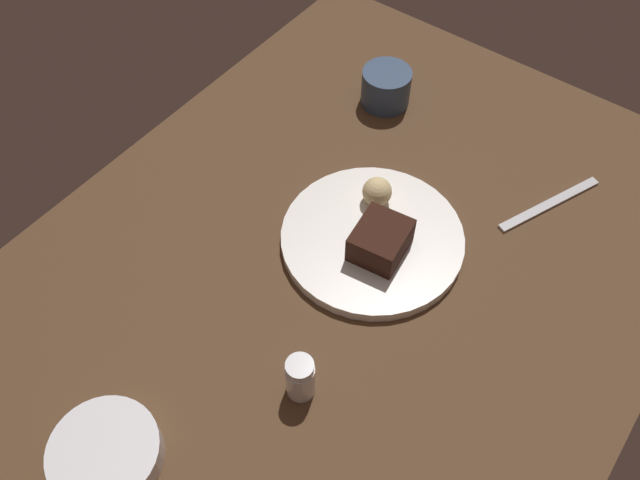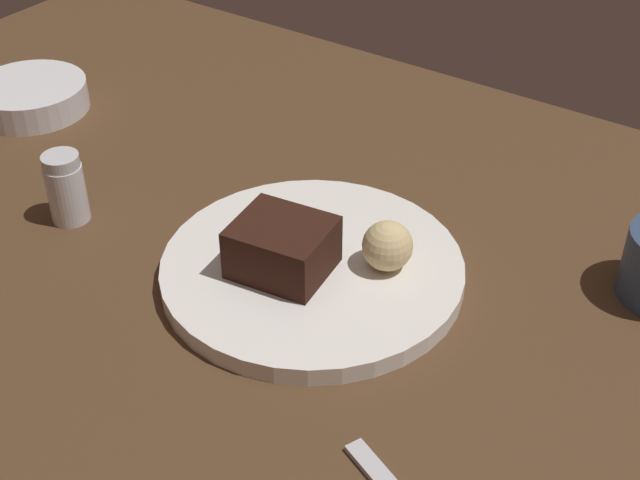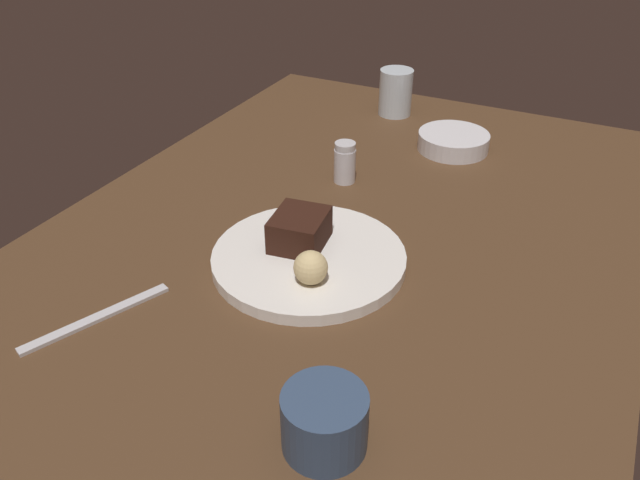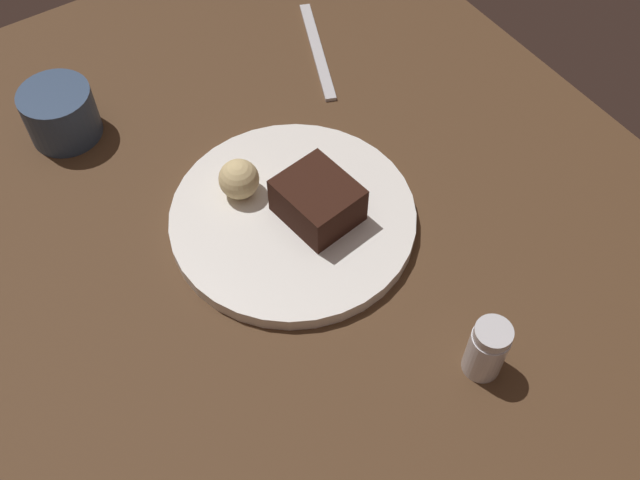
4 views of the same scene
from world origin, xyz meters
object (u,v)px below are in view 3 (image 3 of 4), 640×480
bread_roll (311,268)px  butter_knife (97,318)px  side_bowl (453,141)px  salt_shaker (345,163)px  chocolate_cake_slice (300,230)px  water_glass (396,92)px  coffee_cup (325,421)px  dessert_plate (309,258)px

bread_roll → butter_knife: 26.95cm
bread_roll → side_bowl: bread_roll is taller
side_bowl → salt_shaker: bearing=148.0°
chocolate_cake_slice → water_glass: bearing=7.1°
bread_roll → coffee_cup: 24.14cm
dessert_plate → side_bowl: side_bowl is taller
butter_knife → chocolate_cake_slice: bearing=-10.4°
chocolate_cake_slice → bread_roll: chocolate_cake_slice is taller
bread_roll → salt_shaker: bearing=16.7°
coffee_cup → water_glass: bearing=16.4°
dessert_plate → butter_knife: 28.42cm
dessert_plate → coffee_cup: size_ratio=3.19×
chocolate_cake_slice → butter_knife: 28.63cm
bread_roll → salt_shaker: (30.10, 9.05, -0.46)cm
side_bowl → butter_knife: bearing=159.8°
bread_roll → water_glass: 63.75cm
dessert_plate → chocolate_cake_slice: size_ratio=3.33×
salt_shaker → coffee_cup: size_ratio=0.84×
salt_shaker → water_glass: size_ratio=0.75×
coffee_cup → bread_roll: bearing=30.3°
dessert_plate → bread_roll: bearing=-150.4°
side_bowl → coffee_cup: coffee_cup is taller
water_glass → coffee_cup: bearing=-163.6°
butter_knife → water_glass: bearing=16.5°
side_bowl → water_glass: bearing=53.7°
salt_shaker → water_glass: (32.44, 3.31, 1.22)cm
bread_roll → salt_shaker: salt_shaker is taller
bread_roll → salt_shaker: 31.43cm
water_glass → side_bowl: 20.28cm
side_bowl → coffee_cup: (-71.49, -8.39, 1.55)cm
dessert_plate → bread_roll: size_ratio=6.03×
bread_roll → dessert_plate: bearing=29.6°
side_bowl → coffee_cup: size_ratio=1.56×
water_glass → butter_knife: (-79.09, 8.60, -4.45)cm
salt_shaker → chocolate_cake_slice: bearing=-171.0°
dessert_plate → water_glass: size_ratio=2.84×
dessert_plate → chocolate_cake_slice: bearing=55.0°
salt_shaker → water_glass: bearing=5.8°
dessert_plate → chocolate_cake_slice: chocolate_cake_slice is taller
dessert_plate → bread_roll: (-5.64, -3.21, 3.07)cm
salt_shaker → coffee_cup: (-50.92, -21.24, -0.29)cm
salt_shaker → water_glass: 32.63cm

